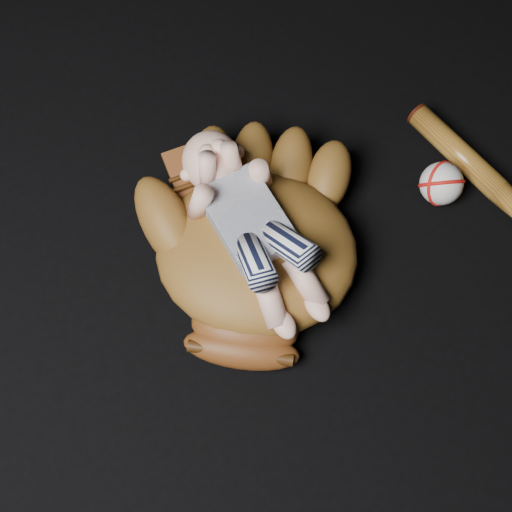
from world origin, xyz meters
The scene contains 4 objects.
baseball_glove centered at (-0.11, 0.10, 0.07)m, with size 0.40×0.46×0.14m, color brown, non-canonical shape.
newborn_baby centered at (-0.11, 0.10, 0.12)m, with size 0.16×0.36×0.14m, color #E9AD96, non-canonical shape.
baseball_bat centered at (0.33, 0.09, 0.02)m, with size 0.04×0.46×0.04m, color brown, non-canonical shape.
baseball centered at (0.23, 0.15, 0.04)m, with size 0.07×0.07×0.07m, color white.
Camera 1 is at (-0.26, -0.41, 1.06)m, focal length 50.00 mm.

